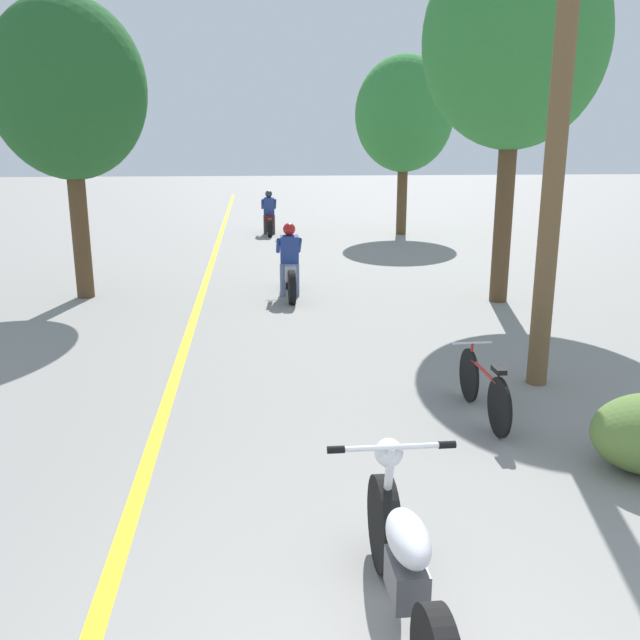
# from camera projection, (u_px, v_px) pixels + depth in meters

# --- Properties ---
(lane_stripe_center) EXTENTS (0.14, 48.00, 0.01)m
(lane_stripe_center) POSITION_uv_depth(u_px,v_px,m) (209.00, 272.00, 15.40)
(lane_stripe_center) COLOR yellow
(lane_stripe_center) RESTS_ON ground
(utility_pole) EXTENTS (1.10, 0.24, 6.95)m
(utility_pole) POSITION_uv_depth(u_px,v_px,m) (562.00, 74.00, 7.36)
(utility_pole) COLOR brown
(utility_pole) RESTS_ON ground
(roadside_tree_right_near) EXTENTS (3.16, 2.85, 6.35)m
(roadside_tree_right_near) POSITION_uv_depth(u_px,v_px,m) (515.00, 41.00, 11.42)
(roadside_tree_right_near) COLOR #513A23
(roadside_tree_right_near) RESTS_ON ground
(roadside_tree_right_far) EXTENTS (3.06, 2.75, 5.48)m
(roadside_tree_right_far) POSITION_uv_depth(u_px,v_px,m) (404.00, 115.00, 20.89)
(roadside_tree_right_far) COLOR #513A23
(roadside_tree_right_far) RESTS_ON ground
(roadside_tree_left) EXTENTS (2.76, 2.48, 5.36)m
(roadside_tree_left) POSITION_uv_depth(u_px,v_px,m) (68.00, 90.00, 11.94)
(roadside_tree_left) COLOR #513A23
(roadside_tree_left) RESTS_ON ground
(motorcycle_foreground) EXTENTS (0.82, 2.02, 1.00)m
(motorcycle_foreground) POSITION_uv_depth(u_px,v_px,m) (405.00, 568.00, 3.96)
(motorcycle_foreground) COLOR black
(motorcycle_foreground) RESTS_ON ground
(motorcycle_rider_lead) EXTENTS (0.50, 1.99, 1.39)m
(motorcycle_rider_lead) POSITION_uv_depth(u_px,v_px,m) (289.00, 269.00, 12.87)
(motorcycle_rider_lead) COLOR black
(motorcycle_rider_lead) RESTS_ON ground
(motorcycle_rider_far) EXTENTS (0.50, 1.95, 1.39)m
(motorcycle_rider_far) POSITION_uv_depth(u_px,v_px,m) (269.00, 218.00, 21.69)
(motorcycle_rider_far) COLOR black
(motorcycle_rider_far) RESTS_ON ground
(bicycle_parked) EXTENTS (0.44, 1.57, 0.71)m
(bicycle_parked) POSITION_uv_depth(u_px,v_px,m) (484.00, 388.00, 7.14)
(bicycle_parked) COLOR black
(bicycle_parked) RESTS_ON ground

